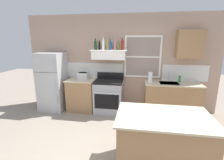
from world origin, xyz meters
name	(u,v)px	position (x,y,z in m)	size (l,w,h in m)	color
ground_plane	(104,156)	(0.00, 0.00, 0.00)	(16.00, 16.00, 0.00)	gray
back_wall	(120,63)	(0.03, 2.23, 1.35)	(5.40, 0.11, 2.70)	tan
refrigerator	(53,81)	(-1.90, 1.84, 0.83)	(0.70, 0.72, 1.66)	#B7BABC
counter_left_of_stove	(82,95)	(-1.05, 1.90, 0.46)	(0.79, 0.63, 0.91)	#9E754C
toaster	(83,76)	(-1.01, 1.94, 1.01)	(0.30, 0.20, 0.19)	silver
stove_range	(109,96)	(-0.25, 1.86, 0.46)	(0.76, 0.69, 1.09)	#9EA0A5
range_hood_shelf	(109,54)	(-0.25, 1.96, 1.62)	(0.96, 0.52, 0.24)	white
bottle_dark_green_wine	(96,45)	(-0.61, 1.91, 1.87)	(0.07, 0.07, 0.30)	#143819
bottle_balsamic_dark	(99,46)	(-0.51, 1.93, 1.85)	(0.06, 0.06, 0.25)	black
bottle_clear_tall	(103,45)	(-0.40, 1.92, 1.88)	(0.06, 0.06, 0.32)	silver
bottle_champagne_gold_foil	(108,45)	(-0.30, 2.02, 1.87)	(0.08, 0.08, 0.30)	#B29333
bottle_blue_liqueur	(111,45)	(-0.21, 1.95, 1.86)	(0.07, 0.07, 0.27)	#1E478C
bottle_rose_pink	(115,45)	(-0.09, 1.98, 1.87)	(0.07, 0.07, 0.30)	#C67F84
bottle_olive_oil_square	(118,46)	(0.01, 1.91, 1.85)	(0.06, 0.06, 0.25)	#4C601E
bottle_red_label_wine	(122,45)	(0.11, 1.91, 1.87)	(0.07, 0.07, 0.30)	maroon
counter_right_with_sink	(171,99)	(1.45, 1.90, 0.46)	(1.43, 0.63, 0.91)	#9E754C
sink_faucet	(169,76)	(1.35, 2.00, 1.08)	(0.03, 0.17, 0.28)	silver
paper_towel_roll	(150,77)	(0.86, 1.90, 1.04)	(0.11, 0.11, 0.27)	white
dish_soap_bottle	(180,79)	(1.63, 2.00, 1.00)	(0.06, 0.06, 0.18)	#268C3F
kitchen_island	(162,143)	(0.94, -0.11, 0.46)	(1.40, 0.90, 0.91)	#9E754C
upper_cabinet_right	(190,44)	(1.80, 2.04, 1.90)	(0.64, 0.32, 0.70)	#9E754C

